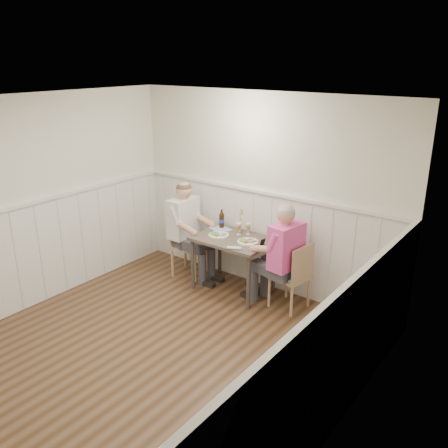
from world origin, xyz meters
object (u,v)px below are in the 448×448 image
object	(u,v)px
dining_table	(233,245)
beer_bottle	(222,220)
grass_vase	(240,221)
chair_right	(293,274)
man_in_pink	(283,266)
chair_left	(186,241)
diner_cream	(186,237)

from	to	relation	value
dining_table	beer_bottle	world-z (taller)	beer_bottle
grass_vase	chair_right	bearing A→B (deg)	-11.68
man_in_pink	grass_vase	xyz separation A→B (m)	(-0.84, 0.29, 0.33)
man_in_pink	dining_table	bearing A→B (deg)	176.20
chair_left	diner_cream	world-z (taller)	diner_cream
beer_bottle	grass_vase	world-z (taller)	grass_vase
chair_right	grass_vase	distance (m)	1.06
chair_left	diner_cream	bearing A→B (deg)	-48.27
dining_table	chair_right	bearing A→B (deg)	2.61
dining_table	man_in_pink	xyz separation A→B (m)	(0.78, -0.05, -0.07)
beer_bottle	grass_vase	distance (m)	0.31
dining_table	man_in_pink	size ratio (longest dim) A/B	0.72
beer_bottle	dining_table	bearing A→B (deg)	-32.34
diner_cream	man_in_pink	bearing A→B (deg)	-1.28
diner_cream	dining_table	bearing A→B (deg)	1.16
dining_table	grass_vase	bearing A→B (deg)	103.48
man_in_pink	grass_vase	distance (m)	0.95
diner_cream	grass_vase	world-z (taller)	diner_cream
diner_cream	chair_right	bearing A→B (deg)	1.92
chair_left	man_in_pink	distance (m)	1.62
dining_table	chair_right	world-z (taller)	chair_right
dining_table	diner_cream	distance (m)	0.81
beer_bottle	man_in_pink	bearing A→B (deg)	-13.75
dining_table	man_in_pink	world-z (taller)	man_in_pink
dining_table	beer_bottle	xyz separation A→B (m)	(-0.36, 0.23, 0.21)
chair_right	diner_cream	xyz separation A→B (m)	(-1.69, -0.06, 0.12)
dining_table	grass_vase	xyz separation A→B (m)	(-0.06, 0.23, 0.26)
diner_cream	beer_bottle	xyz separation A→B (m)	(0.45, 0.24, 0.28)
chair_right	dining_table	bearing A→B (deg)	-177.39
dining_table	chair_left	distance (m)	0.85
chair_right	diner_cream	bearing A→B (deg)	-178.08
dining_table	chair_left	size ratio (longest dim) A/B	1.10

